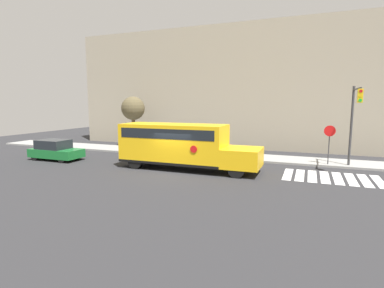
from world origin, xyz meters
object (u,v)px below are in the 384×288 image
school_bus (180,144)px  tree_near_sidewalk (133,109)px  parked_car (55,150)px  traffic_light (354,115)px  stop_sign (329,139)px

school_bus → tree_near_sidewalk: bearing=137.9°
parked_car → tree_near_sidewalk: tree_near_sidewalk is taller
traffic_light → stop_sign: bearing=149.7°
traffic_light → school_bus: bearing=-160.8°
stop_sign → traffic_light: size_ratio=0.52×
parked_car → stop_sign: 20.26m
parked_car → stop_sign: stop_sign is taller
traffic_light → parked_car: bearing=-168.4°
school_bus → traffic_light: 11.37m
school_bus → traffic_light: traffic_light is taller
school_bus → parked_car: (-10.32, -0.60, -0.93)m
school_bus → traffic_light: bearing=19.2°
traffic_light → tree_near_sidewalk: (-19.04, 3.96, 0.16)m
traffic_light → tree_near_sidewalk: bearing=168.2°
parked_car → tree_near_sidewalk: size_ratio=0.80×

